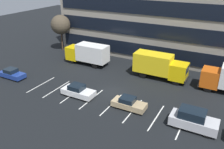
{
  "coord_description": "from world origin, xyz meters",
  "views": [
    {
      "loc": [
        13.04,
        -24.29,
        14.86
      ],
      "look_at": [
        -1.23,
        2.07,
        1.4
      ],
      "focal_mm": 37.96,
      "sensor_mm": 36.0,
      "label": 1
    }
  ],
  "objects_px": {
    "sedan_navy": "(12,74)",
    "bare_tree": "(61,25)",
    "box_truck_yellow": "(88,53)",
    "sedan_white": "(78,91)",
    "box_truck_yellow_all": "(159,65)",
    "sedan_tan": "(129,103)",
    "suv_silver": "(193,120)"
  },
  "relations": [
    {
      "from": "box_truck_yellow_all",
      "to": "sedan_navy",
      "type": "height_order",
      "value": "box_truck_yellow_all"
    },
    {
      "from": "bare_tree",
      "to": "sedan_white",
      "type": "bearing_deg",
      "value": -45.06
    },
    {
      "from": "box_truck_yellow",
      "to": "suv_silver",
      "type": "xyz_separation_m",
      "value": [
        19.16,
        -9.74,
        -0.95
      ]
    },
    {
      "from": "box_truck_yellow",
      "to": "suv_silver",
      "type": "distance_m",
      "value": 21.52
    },
    {
      "from": "sedan_tan",
      "to": "sedan_navy",
      "type": "xyz_separation_m",
      "value": [
        -18.68,
        -0.57,
        0.01
      ]
    },
    {
      "from": "suv_silver",
      "to": "bare_tree",
      "type": "relative_size",
      "value": 0.68
    },
    {
      "from": "box_truck_yellow_all",
      "to": "sedan_white",
      "type": "xyz_separation_m",
      "value": [
        -7.25,
        -10.11,
        -1.32
      ]
    },
    {
      "from": "box_truck_yellow_all",
      "to": "bare_tree",
      "type": "bearing_deg",
      "value": 170.19
    },
    {
      "from": "bare_tree",
      "to": "box_truck_yellow_all",
      "type": "bearing_deg",
      "value": -9.81
    },
    {
      "from": "box_truck_yellow_all",
      "to": "sedan_white",
      "type": "height_order",
      "value": "box_truck_yellow_all"
    },
    {
      "from": "box_truck_yellow_all",
      "to": "sedan_white",
      "type": "distance_m",
      "value": 12.51
    },
    {
      "from": "box_truck_yellow_all",
      "to": "suv_silver",
      "type": "relative_size",
      "value": 1.67
    },
    {
      "from": "sedan_navy",
      "to": "bare_tree",
      "type": "height_order",
      "value": "bare_tree"
    },
    {
      "from": "sedan_tan",
      "to": "sedan_navy",
      "type": "bearing_deg",
      "value": -178.25
    },
    {
      "from": "box_truck_yellow_all",
      "to": "bare_tree",
      "type": "distance_m",
      "value": 21.47
    },
    {
      "from": "sedan_white",
      "to": "suv_silver",
      "type": "distance_m",
      "value": 14.11
    },
    {
      "from": "box_truck_yellow_all",
      "to": "sedan_navy",
      "type": "relative_size",
      "value": 1.95
    },
    {
      "from": "sedan_white",
      "to": "sedan_tan",
      "type": "height_order",
      "value": "sedan_white"
    },
    {
      "from": "box_truck_yellow",
      "to": "sedan_white",
      "type": "relative_size",
      "value": 1.77
    },
    {
      "from": "sedan_tan",
      "to": "bare_tree",
      "type": "distance_m",
      "value": 24.9
    },
    {
      "from": "box_truck_yellow",
      "to": "sedan_navy",
      "type": "distance_m",
      "value": 12.14
    },
    {
      "from": "box_truck_yellow",
      "to": "sedan_white",
      "type": "distance_m",
      "value": 11.11
    },
    {
      "from": "sedan_white",
      "to": "bare_tree",
      "type": "xyz_separation_m",
      "value": [
        -13.7,
        13.73,
        4.33
      ]
    },
    {
      "from": "suv_silver",
      "to": "sedan_navy",
      "type": "distance_m",
      "value": 25.94
    },
    {
      "from": "box_truck_yellow_all",
      "to": "sedan_tan",
      "type": "relative_size",
      "value": 1.98
    },
    {
      "from": "box_truck_yellow",
      "to": "box_truck_yellow_all",
      "type": "height_order",
      "value": "box_truck_yellow_all"
    },
    {
      "from": "sedan_white",
      "to": "sedan_tan",
      "type": "distance_m",
      "value": 6.88
    },
    {
      "from": "bare_tree",
      "to": "sedan_navy",
      "type": "bearing_deg",
      "value": -82.31
    },
    {
      "from": "suv_silver",
      "to": "sedan_tan",
      "type": "bearing_deg",
      "value": 177.51
    },
    {
      "from": "box_truck_yellow",
      "to": "sedan_tan",
      "type": "height_order",
      "value": "box_truck_yellow"
    },
    {
      "from": "box_truck_yellow_all",
      "to": "bare_tree",
      "type": "xyz_separation_m",
      "value": [
        -20.95,
        3.62,
        3.01
      ]
    },
    {
      "from": "box_truck_yellow",
      "to": "bare_tree",
      "type": "distance_m",
      "value": 9.98
    }
  ]
}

